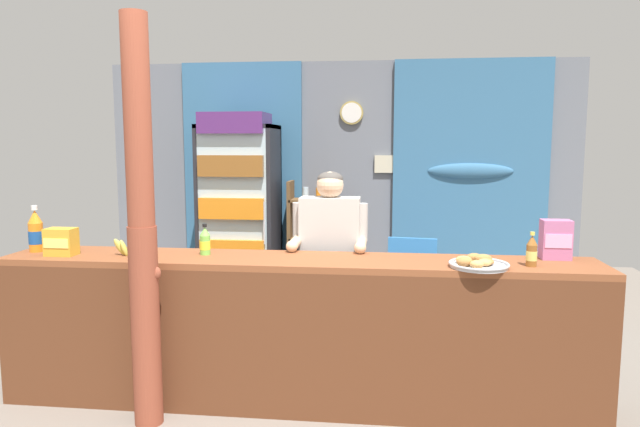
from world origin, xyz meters
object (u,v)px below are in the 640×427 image
Objects in this scene: timber_post at (142,235)px; plastic_lawn_chair at (413,276)px; drink_fridge at (239,204)px; banana_bunch at (133,247)px; shopkeeper at (330,248)px; snack_box_choco_powder at (61,242)px; pastry_tray at (478,263)px; soda_bottle_orange_soda at (36,232)px; bottle_shelf_rack at (312,242)px; snack_box_wafer at (556,240)px; stall_counter at (293,320)px; soda_bottle_lime_soda at (205,242)px; soda_bottle_iced_tea at (532,252)px.

timber_post is 2.78× the size of plastic_lawn_chair.
banana_bunch is at bearing -94.65° from drink_fridge.
plastic_lawn_chair is (1.65, 1.91, -0.65)m from timber_post.
snack_box_choco_powder is at bearing -162.17° from shopkeeper.
banana_bunch is (-1.86, -1.58, 0.51)m from plastic_lawn_chair.
timber_post is 2.35m from drink_fridge.
shopkeeper reaches higher than banana_bunch.
soda_bottle_orange_soda is at bearing 176.78° from pastry_tray.
banana_bunch is (-1.22, -0.50, 0.08)m from shopkeeper.
snack_box_choco_powder is (-2.33, -1.62, 0.55)m from plastic_lawn_chair.
snack_box_wafer is (1.79, -2.01, 0.40)m from bottle_shelf_rack.
shopkeeper is at bearing 39.48° from timber_post.
snack_box_choco_powder is at bearing -23.22° from soda_bottle_orange_soda.
shopkeeper is at bearing 73.38° from stall_counter.
bottle_shelf_rack is 4.17× the size of soda_bottle_orange_soda.
soda_bottle_orange_soda is (-0.92, 0.39, -0.06)m from timber_post.
timber_post reaches higher than snack_box_wafer.
bottle_shelf_rack is 1.77m from shopkeeper.
timber_post is 1.32m from shopkeeper.
drink_fridge is 7.19× the size of banana_bunch.
soda_bottle_lime_soda reaches higher than banana_bunch.
soda_bottle_orange_soda is 3.17m from soda_bottle_iced_tea.
soda_bottle_lime_soda is 0.46m from banana_bunch.
soda_bottle_iced_tea is 0.59× the size of pastry_tray.
soda_bottle_orange_soda is 1.15m from soda_bottle_lime_soda.
timber_post is at bearing -167.72° from snack_box_wafer.
soda_bottle_iced_tea is 1.11× the size of snack_box_choco_powder.
snack_box_choco_powder is at bearing -175.52° from snack_box_wafer.
soda_bottle_iced_tea is 0.31m from snack_box_wafer.
plastic_lawn_chair is 3.04m from soda_bottle_orange_soda.
shopkeeper is at bearing 17.83° from snack_box_choco_powder.
soda_bottle_orange_soda is (-0.87, -1.96, 0.01)m from drink_fridge.
pastry_tray is at bearing -46.91° from drink_fridge.
plastic_lawn_chair is at bearing 49.11° from timber_post.
bottle_shelf_rack is 5.25× the size of snack_box_wafer.
bottle_shelf_rack is at bearing 131.72° from snack_box_wafer.
pastry_tray is at bearing -2.62° from banana_bunch.
soda_bottle_orange_soda is (-1.93, -0.44, 0.15)m from shopkeeper.
pastry_tray is at bearing -61.16° from bottle_shelf_rack.
pastry_tray is (-0.32, -0.07, -0.06)m from soda_bottle_iced_tea.
soda_bottle_orange_soda is 1.26× the size of snack_box_wafer.
soda_bottle_lime_soda is at bearing 173.75° from pastry_tray.
snack_box_wafer reaches higher than soda_bottle_iced_tea.
soda_bottle_orange_soda is at bearing -149.46° from plastic_lawn_chair.
soda_bottle_orange_soda is at bearing -167.13° from shopkeeper.
bottle_shelf_rack reaches higher than plastic_lawn_chair.
timber_post reaches higher than shopkeeper.
drink_fridge is 5.66× the size of pastry_tray.
timber_post reaches higher than plastic_lawn_chair.
soda_bottle_iced_tea is at bearing -69.51° from plastic_lawn_chair.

